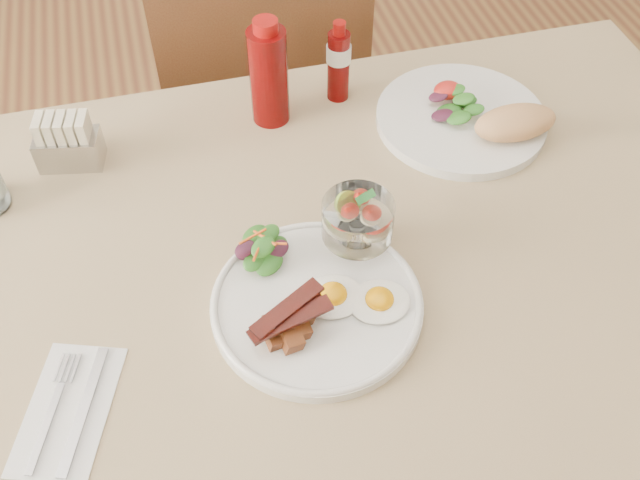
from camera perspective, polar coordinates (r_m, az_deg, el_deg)
table at (r=1.08m, az=1.80°, el=-4.17°), size 1.33×0.88×0.75m
chair_far at (r=1.63m, az=-4.77°, el=11.35°), size 0.42×0.42×0.93m
main_plate at (r=0.94m, az=-0.26°, el=-5.21°), size 0.28×0.28×0.02m
fried_eggs at (r=0.93m, az=2.90°, el=-4.65°), size 0.16×0.11×0.02m
bacon_potato_pile at (r=0.89m, az=-2.43°, el=-6.63°), size 0.11×0.08×0.04m
side_salad at (r=0.97m, az=-4.61°, el=-0.83°), size 0.08×0.07×0.04m
fruit_cup at (r=0.95m, az=3.03°, el=1.62°), size 0.10×0.10×0.10m
second_plate at (r=1.21m, az=12.17°, el=9.51°), size 0.28×0.28×0.07m
ketchup_bottle at (r=1.17m, az=-4.13°, el=13.06°), size 0.08×0.08×0.18m
hot_sauce_bottle at (r=1.22m, az=1.49°, el=14.04°), size 0.05×0.05×0.15m
sugar_caddy at (r=1.17m, az=-19.54°, el=7.28°), size 0.11×0.07×0.09m
napkin_cutlery at (r=0.92m, az=-19.43°, el=-12.69°), size 0.15×0.20×0.01m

